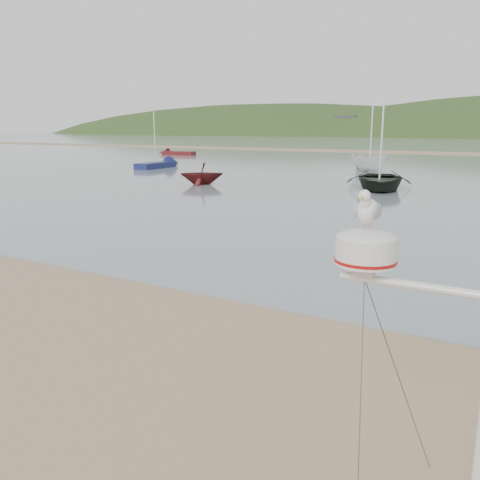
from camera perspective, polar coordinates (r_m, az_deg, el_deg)
The scene contains 7 objects.
ground at distance 7.54m, azimuth -15.24°, elevation -15.76°, with size 560.00×560.00×0.00m, color #8E6F52.
mast_rig at distance 4.60m, azimuth 24.80°, elevation -19.38°, with size 2.16×2.30×4.86m.
boat_dark at distance 30.10m, azimuth 15.62°, elevation 10.57°, with size 3.83×1.11×5.36m, color black.
boat_red at distance 31.88m, azimuth -4.33°, elevation 8.58°, with size 2.24×1.37×2.59m, color #4F1213.
boat_white at distance 39.62m, azimuth 14.46°, elevation 10.18°, with size 1.59×1.64×4.24m, color silver.
sailboat_blue_near at distance 46.37m, azimuth -8.45°, elevation 8.43°, with size 1.65×5.75×5.70m.
dinghy_red_far at distance 66.83m, azimuth -7.59°, elevation 9.66°, with size 5.25×1.78×1.25m.
Camera 1 is at (4.85, -4.58, 3.52)m, focal length 38.00 mm.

